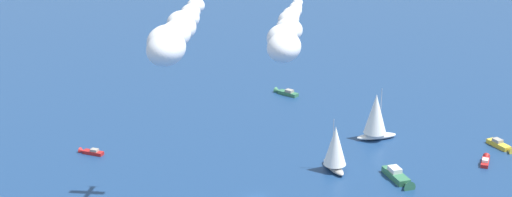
% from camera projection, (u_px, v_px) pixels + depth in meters
% --- Properties ---
extents(motorboat_far_port, '(10.91, 4.12, 3.09)m').
position_uv_depth(motorboat_far_port, '(399.00, 178.00, 174.06)').
color(motorboat_far_port, '#33704C').
rests_on(motorboat_far_port, ground_plane).
extents(sailboat_far_stbd, '(9.53, 5.63, 12.01)m').
position_uv_depth(sailboat_far_stbd, '(335.00, 148.00, 177.76)').
color(sailboat_far_stbd, '#9E9993').
rests_on(sailboat_far_stbd, ground_plane).
extents(motorboat_inshore, '(8.07, 2.16, 2.34)m').
position_uv_depth(motorboat_inshore, '(502.00, 146.00, 191.27)').
color(motorboat_inshore, gold).
rests_on(motorboat_inshore, ground_plane).
extents(sailboat_offshore, '(6.69, 10.60, 13.19)m').
position_uv_depth(sailboat_offshore, '(376.00, 116.00, 194.92)').
color(sailboat_offshore, white).
rests_on(sailboat_offshore, ground_plane).
extents(motorboat_trailing, '(7.74, 5.01, 2.21)m').
position_uv_depth(motorboat_trailing, '(285.00, 92.00, 228.11)').
color(motorboat_trailing, '#33704C').
rests_on(motorboat_trailing, ground_plane).
extents(motorboat_mid_cluster, '(5.68, 5.72, 1.86)m').
position_uv_depth(motorboat_mid_cluster, '(485.00, 161.00, 183.47)').
color(motorboat_mid_cluster, '#B21E1E').
rests_on(motorboat_mid_cluster, ground_plane).
extents(motorboat_outer_ring_a, '(5.61, 5.39, 1.80)m').
position_uv_depth(motorboat_outer_ring_a, '(90.00, 152.00, 188.30)').
color(motorboat_outer_ring_a, '#B21E1E').
rests_on(motorboat_outer_ring_a, ground_plane).
extents(smoke_trail_lead, '(41.56, 26.51, 5.42)m').
position_uv_depth(smoke_trail_lead, '(177.00, 31.00, 116.65)').
color(smoke_trail_lead, silver).
extents(smoke_trail_wingman, '(34.90, 22.79, 4.99)m').
position_uv_depth(smoke_trail_wingman, '(287.00, 32.00, 116.13)').
color(smoke_trail_wingman, silver).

